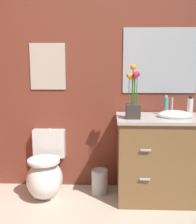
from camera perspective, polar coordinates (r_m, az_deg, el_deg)
name	(u,v)px	position (r m, az deg, el deg)	size (l,w,h in m)	color
wall_back	(118,79)	(3.24, 4.04, 6.52)	(4.05, 0.05, 2.50)	brown
toilet	(46,174)	(3.25, -10.28, -11.90)	(0.38, 0.59, 0.69)	white
vanity_cabinet	(162,157)	(3.12, 12.42, -8.73)	(0.94, 0.56, 1.07)	brown
flower_vase	(133,101)	(2.87, 6.95, 2.21)	(0.14, 0.14, 0.53)	#38332D
soap_bottle	(166,106)	(3.13, 13.25, 1.21)	(0.05, 0.05, 0.21)	teal
lotion_bottle	(190,108)	(3.05, 17.69, 0.83)	(0.06, 0.06, 0.22)	white
trash_bin	(100,181)	(3.28, 0.41, -13.53)	(0.18, 0.18, 0.27)	#B7B7BC
wall_poster	(48,67)	(3.28, -9.90, 8.82)	(0.39, 0.01, 0.51)	beige
wall_mirror	(160,61)	(3.25, 12.13, 9.86)	(0.80, 0.01, 0.70)	#B2BCC6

